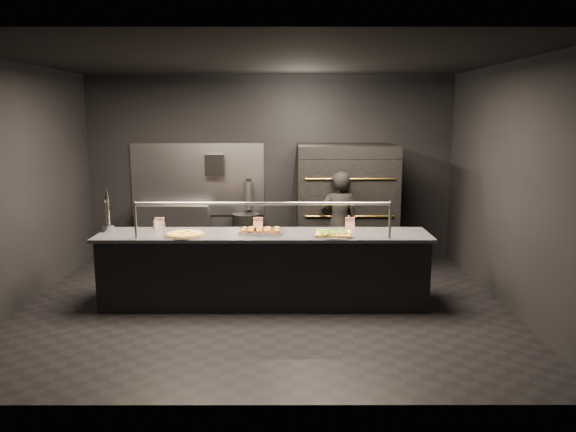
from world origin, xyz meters
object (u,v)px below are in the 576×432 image
object	(u,v)px
round_pizza	(185,234)
trash_bin	(246,237)
slider_tray_b	(264,231)
fire_extinguisher	(249,195)
prep_shelf	(173,232)
square_pizza	(333,234)
beer_tap	(108,219)
slider_tray_a	(255,231)
towel_dispenser	(215,165)
worker	(339,225)
pizza_oven	(345,205)
service_counter	(264,269)

from	to	relation	value
round_pizza	trash_bin	bearing A→B (deg)	76.43
round_pizza	slider_tray_b	world-z (taller)	slider_tray_b
fire_extinguisher	round_pizza	xyz separation A→B (m)	(-0.60, -2.53, -0.12)
slider_tray_b	round_pizza	bearing A→B (deg)	-172.97
fire_extinguisher	prep_shelf	bearing A→B (deg)	-176.34
round_pizza	square_pizza	size ratio (longest dim) A/B	0.96
prep_shelf	square_pizza	bearing A→B (deg)	-44.85
prep_shelf	beer_tap	world-z (taller)	beer_tap
trash_bin	round_pizza	bearing A→B (deg)	-103.57
slider_tray_a	towel_dispenser	bearing A→B (deg)	108.58
beer_tap	square_pizza	distance (m)	2.81
slider_tray_a	square_pizza	distance (m)	0.97
towel_dispenser	worker	xyz separation A→B (m)	(1.94, -1.16, -0.77)
square_pizza	trash_bin	xyz separation A→B (m)	(-1.23, 2.34, -0.55)
pizza_oven	slider_tray_a	bearing A→B (deg)	-125.16
square_pizza	worker	size ratio (longest dim) A/B	0.35
towel_dispenser	prep_shelf	bearing A→B (deg)	-174.29
square_pizza	trash_bin	distance (m)	2.70
service_counter	prep_shelf	size ratio (longest dim) A/B	3.42
towel_dispenser	worker	size ratio (longest dim) A/B	0.22
square_pizza	fire_extinguisher	bearing A→B (deg)	115.49
prep_shelf	worker	distance (m)	2.88
slider_tray_a	slider_tray_b	xyz separation A→B (m)	(0.11, -0.06, 0.01)
service_counter	slider_tray_b	size ratio (longest dim) A/B	7.44
slider_tray_a	square_pizza	size ratio (longest dim) A/B	0.74
service_counter	worker	xyz separation A→B (m)	(1.04, 1.24, 0.32)
slider_tray_a	square_pizza	bearing A→B (deg)	-9.28
service_counter	pizza_oven	world-z (taller)	pizza_oven
slider_tray_a	trash_bin	xyz separation A→B (m)	(-0.27, 2.18, -0.56)
beer_tap	slider_tray_a	xyz separation A→B (m)	(1.84, -0.06, -0.14)
fire_extinguisher	worker	world-z (taller)	worker
worker	slider_tray_a	bearing A→B (deg)	39.02
square_pizza	worker	world-z (taller)	worker
fire_extinguisher	square_pizza	world-z (taller)	fire_extinguisher
beer_tap	prep_shelf	bearing A→B (deg)	81.03
slider_tray_b	worker	xyz separation A→B (m)	(1.04, 1.25, -0.17)
fire_extinguisher	trash_bin	size ratio (longest dim) A/B	0.65
trash_bin	worker	distance (m)	1.78
round_pizza	slider_tray_a	world-z (taller)	slider_tray_a
towel_dispenser	slider_tray_b	world-z (taller)	towel_dispenser
worker	prep_shelf	bearing A→B (deg)	-29.38
round_pizza	slider_tray_a	distance (m)	0.86
beer_tap	square_pizza	world-z (taller)	beer_tap
service_counter	round_pizza	xyz separation A→B (m)	(-0.95, -0.13, 0.47)
round_pizza	towel_dispenser	bearing A→B (deg)	88.86
trash_bin	beer_tap	bearing A→B (deg)	-126.51
prep_shelf	towel_dispenser	distance (m)	1.31
round_pizza	square_pizza	xyz separation A→B (m)	(1.80, 0.02, 0.00)
pizza_oven	slider_tray_b	xyz separation A→B (m)	(-1.20, -1.92, -0.02)
round_pizza	service_counter	bearing A→B (deg)	7.91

